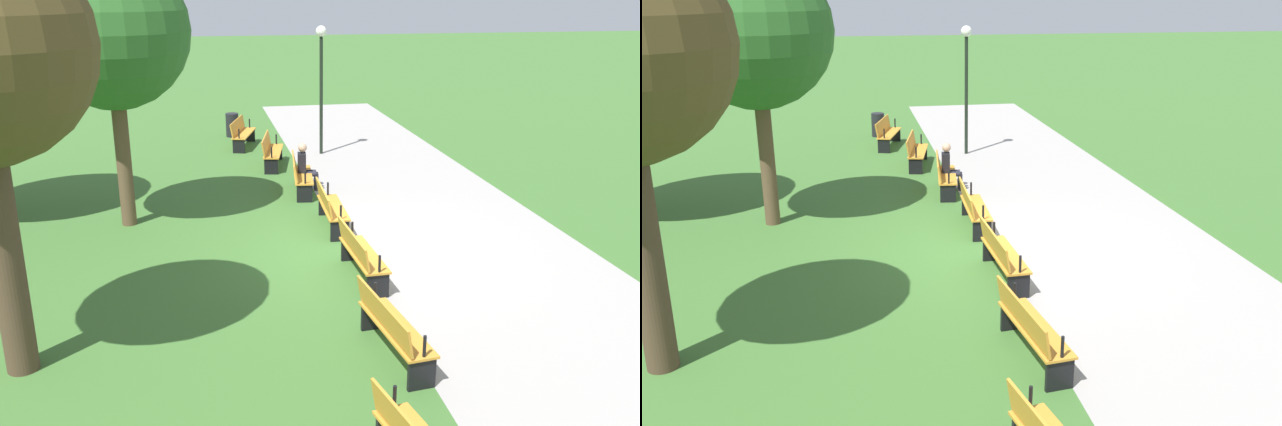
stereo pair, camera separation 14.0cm
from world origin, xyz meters
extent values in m
plane|color=#3D6B2D|center=(0.00, 0.00, 0.00)|extent=(120.00, 120.00, 0.00)
cube|color=#A39E99|center=(0.00, 2.35, 0.00)|extent=(33.41, 4.62, 0.01)
cube|color=orange|center=(-9.25, -1.30, 0.45)|extent=(1.84, 0.91, 0.04)
cube|color=orange|center=(-9.30, -1.49, 0.69)|extent=(1.74, 0.59, 0.40)
cube|color=black|center=(-10.05, -1.07, 0.21)|extent=(0.16, 0.38, 0.43)
cylinder|color=black|center=(-10.04, -1.05, 0.61)|extent=(0.05, 0.05, 0.30)
cube|color=black|center=(-8.45, -1.53, 0.21)|extent=(0.16, 0.38, 0.43)
cylinder|color=black|center=(-8.44, -1.51, 0.61)|extent=(0.05, 0.05, 0.30)
cube|color=orange|center=(-6.65, -0.66, 0.45)|extent=(1.84, 0.78, 0.04)
cube|color=orange|center=(-6.69, -0.86, 0.69)|extent=(1.77, 0.46, 0.40)
cube|color=black|center=(-7.46, -0.50, 0.21)|extent=(0.13, 0.38, 0.43)
cylinder|color=black|center=(-7.46, -0.48, 0.61)|extent=(0.05, 0.05, 0.30)
cube|color=black|center=(-5.83, -0.83, 0.21)|extent=(0.13, 0.38, 0.43)
cylinder|color=black|center=(-5.83, -0.81, 0.61)|extent=(0.05, 0.05, 0.30)
cube|color=orange|center=(-4.01, -0.24, 0.45)|extent=(1.82, 0.65, 0.04)
cube|color=orange|center=(-4.03, -0.44, 0.69)|extent=(1.78, 0.32, 0.40)
cube|color=black|center=(-4.83, -0.14, 0.21)|extent=(0.10, 0.38, 0.43)
cylinder|color=black|center=(-4.83, -0.12, 0.61)|extent=(0.05, 0.05, 0.30)
cube|color=black|center=(-3.18, -0.34, 0.21)|extent=(0.10, 0.38, 0.43)
cylinder|color=black|center=(-3.18, -0.32, 0.61)|extent=(0.05, 0.05, 0.30)
cube|color=orange|center=(-1.34, -0.03, 0.45)|extent=(1.80, 0.51, 0.04)
cube|color=orange|center=(-1.35, -0.23, 0.69)|extent=(1.79, 0.18, 0.40)
cube|color=black|center=(-2.17, 0.01, 0.21)|extent=(0.07, 0.38, 0.43)
cylinder|color=black|center=(-2.17, 0.03, 0.61)|extent=(0.05, 0.05, 0.30)
cube|color=black|center=(-0.51, -0.06, 0.21)|extent=(0.07, 0.38, 0.43)
cylinder|color=black|center=(-0.51, -0.04, 0.61)|extent=(0.05, 0.05, 0.30)
cube|color=orange|center=(1.34, -0.03, 0.45)|extent=(1.80, 0.51, 0.04)
cube|color=orange|center=(1.35, -0.23, 0.69)|extent=(1.79, 0.18, 0.40)
cube|color=black|center=(0.51, -0.06, 0.21)|extent=(0.07, 0.38, 0.43)
cylinder|color=black|center=(0.51, -0.04, 0.61)|extent=(0.05, 0.05, 0.30)
cube|color=black|center=(2.17, 0.01, 0.21)|extent=(0.07, 0.38, 0.43)
cylinder|color=black|center=(2.17, 0.03, 0.61)|extent=(0.05, 0.05, 0.30)
cube|color=orange|center=(4.01, -0.24, 0.45)|extent=(1.82, 0.65, 0.04)
cube|color=orange|center=(4.03, -0.44, 0.69)|extent=(1.78, 0.32, 0.40)
cube|color=black|center=(3.18, -0.34, 0.21)|extent=(0.10, 0.38, 0.43)
cylinder|color=black|center=(3.18, -0.32, 0.61)|extent=(0.05, 0.05, 0.30)
cube|color=black|center=(4.83, -0.14, 0.21)|extent=(0.10, 0.38, 0.43)
cylinder|color=black|center=(4.83, -0.12, 0.61)|extent=(0.05, 0.05, 0.30)
cylinder|color=black|center=(5.83, -0.81, 0.61)|extent=(0.05, 0.05, 0.30)
cube|color=black|center=(-4.23, -0.23, 0.70)|extent=(0.34, 0.24, 0.50)
sphere|color=tan|center=(-4.22, -0.21, 1.09)|extent=(0.22, 0.22, 0.22)
cylinder|color=#23232D|center=(-4.29, -0.04, 0.43)|extent=(0.17, 0.37, 0.13)
cylinder|color=#23232D|center=(-4.27, 0.14, 0.21)|extent=(0.12, 0.12, 0.43)
cylinder|color=#23232D|center=(-4.12, -0.07, 0.43)|extent=(0.17, 0.37, 0.13)
cylinder|color=#23232D|center=(-4.09, 0.11, 0.21)|extent=(0.12, 0.12, 0.43)
cylinder|color=brown|center=(-2.35, -4.32, 1.52)|extent=(0.31, 0.31, 3.04)
sphere|color=#285B23|center=(-2.35, -4.32, 4.05)|extent=(3.12, 3.12, 3.12)
cylinder|color=#4C3828|center=(3.39, -5.26, 1.66)|extent=(0.42, 0.42, 3.32)
cylinder|color=black|center=(-7.95, 0.96, 1.75)|extent=(0.10, 0.10, 3.51)
sphere|color=white|center=(-7.95, 0.96, 3.65)|extent=(0.32, 0.32, 0.32)
cylinder|color=black|center=(-10.94, -1.57, 0.40)|extent=(0.44, 0.44, 0.80)
camera|label=1|loc=(11.92, -2.77, 4.90)|focal=37.80mm
camera|label=2|loc=(11.94, -2.64, 4.90)|focal=37.80mm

